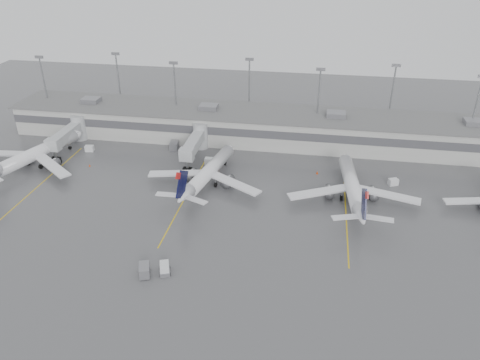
% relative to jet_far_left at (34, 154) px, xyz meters
% --- Properties ---
extents(ground, '(260.00, 260.00, 0.00)m').
position_rel_jet_far_left_xyz_m(ground, '(58.63, -32.03, -3.29)').
color(ground, '#4D4D4F').
rests_on(ground, ground).
extents(terminal, '(152.00, 17.00, 9.45)m').
position_rel_jet_far_left_xyz_m(terminal, '(58.62, 25.95, 0.88)').
color(terminal, '#A7A7A2').
rests_on(terminal, ground).
extents(light_masts, '(142.40, 8.00, 20.60)m').
position_rel_jet_far_left_xyz_m(light_masts, '(58.63, 31.72, 8.73)').
color(light_masts, gray).
rests_on(light_masts, ground).
extents(jet_bridge_left, '(4.00, 17.20, 7.00)m').
position_rel_jet_far_left_xyz_m(jet_bridge_left, '(3.13, 13.69, 0.58)').
color(jet_bridge_left, '#A1A3A6').
rests_on(jet_bridge_left, ground).
extents(jet_bridge_right, '(4.00, 17.20, 7.00)m').
position_rel_jet_far_left_xyz_m(jet_bridge_right, '(38.13, 13.69, 0.58)').
color(jet_bridge_right, '#A1A3A6').
rests_on(jet_bridge_right, ground).
extents(stand_markings, '(105.25, 40.00, 0.01)m').
position_rel_jet_far_left_xyz_m(stand_markings, '(58.63, -8.03, -3.29)').
color(stand_markings, '#E1B60D').
rests_on(stand_markings, ground).
extents(jet_far_left, '(27.80, 31.68, 10.60)m').
position_rel_jet_far_left_xyz_m(jet_far_left, '(0.00, 0.00, 0.00)').
color(jet_far_left, white).
rests_on(jet_far_left, ground).
extents(jet_mid_left, '(27.40, 30.99, 10.11)m').
position_rel_jet_far_left_xyz_m(jet_mid_left, '(44.75, -2.19, -0.15)').
color(jet_mid_left, white).
rests_on(jet_mid_left, ground).
extents(jet_mid_right, '(28.41, 31.96, 10.34)m').
position_rel_jet_far_left_xyz_m(jet_mid_right, '(77.39, -3.62, -0.08)').
color(jet_mid_right, white).
rests_on(jet_mid_right, ground).
extents(baggage_tug, '(2.62, 3.27, 1.84)m').
position_rel_jet_far_left_xyz_m(baggage_tug, '(44.60, -34.47, -2.58)').
color(baggage_tug, silver).
rests_on(baggage_tug, ground).
extents(baggage_cart, '(2.65, 3.45, 1.96)m').
position_rel_jet_far_left_xyz_m(baggage_cart, '(41.40, -35.67, -2.27)').
color(baggage_cart, slate).
rests_on(baggage_cart, ground).
extents(gse_uld_a, '(2.39, 1.78, 1.55)m').
position_rel_jet_far_left_xyz_m(gse_uld_a, '(9.23, 10.58, -2.52)').
color(gse_uld_a, silver).
rests_on(gse_uld_a, ground).
extents(gse_uld_b, '(2.39, 1.64, 1.66)m').
position_rel_jet_far_left_xyz_m(gse_uld_b, '(42.70, 8.31, -2.46)').
color(gse_uld_b, silver).
rests_on(gse_uld_b, ground).
extents(gse_uld_c, '(2.52, 2.15, 1.51)m').
position_rel_jet_far_left_xyz_m(gse_uld_c, '(87.24, 4.80, -2.54)').
color(gse_uld_c, silver).
rests_on(gse_uld_c, ground).
extents(gse_loader, '(2.42, 3.54, 2.09)m').
position_rel_jet_far_left_xyz_m(gse_loader, '(31.25, 15.66, -2.25)').
color(gse_loader, slate).
rests_on(gse_loader, ground).
extents(cone_a, '(0.39, 0.39, 0.62)m').
position_rel_jet_far_left_xyz_m(cone_a, '(13.32, 1.94, -2.99)').
color(cone_a, '#DA3C04').
rests_on(cone_a, ground).
extents(cone_b, '(0.43, 0.43, 0.68)m').
position_rel_jet_far_left_xyz_m(cone_b, '(45.60, 5.55, -2.95)').
color(cone_b, '#DA3C04').
rests_on(cone_b, ground).
extents(cone_c, '(0.50, 0.50, 0.79)m').
position_rel_jet_far_left_xyz_m(cone_c, '(69.71, 7.42, -2.90)').
color(cone_c, '#DA3C04').
rests_on(cone_c, ground).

